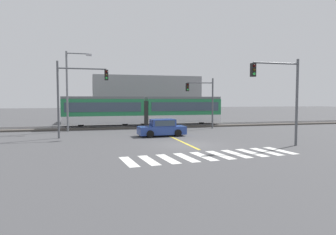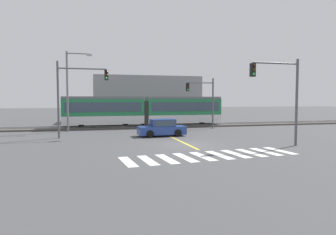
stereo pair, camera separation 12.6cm
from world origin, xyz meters
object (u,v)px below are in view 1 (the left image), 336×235
object	(u,v)px
sedan_crossing	(162,128)
traffic_light_far_right	(203,96)
light_rail_tram	(144,110)
traffic_light_mid_left	(75,88)
traffic_light_near_right	(282,88)
street_lamp_west	(70,85)

from	to	relation	value
sedan_crossing	traffic_light_far_right	size ratio (longest dim) A/B	0.75
light_rail_tram	traffic_light_mid_left	distance (m)	11.31
traffic_light_near_right	traffic_light_far_right	bearing A→B (deg)	92.77
sedan_crossing	traffic_light_far_right	xyz separation A→B (m)	(6.09, 5.43, 2.98)
sedan_crossing	street_lamp_west	bearing A→B (deg)	142.97
sedan_crossing	street_lamp_west	world-z (taller)	street_lamp_west
traffic_light_far_right	street_lamp_west	size ratio (longest dim) A/B	0.69
traffic_light_mid_left	traffic_light_far_right	xyz separation A→B (m)	(13.49, 4.73, -0.56)
street_lamp_west	sedan_crossing	bearing A→B (deg)	-37.03
traffic_light_near_right	traffic_light_far_right	distance (m)	13.22
traffic_light_far_right	light_rail_tram	bearing A→B (deg)	149.83
traffic_light_near_right	traffic_light_mid_left	bearing A→B (deg)	149.05
sedan_crossing	traffic_light_near_right	xyz separation A→B (m)	(6.73, -7.77, 3.38)
light_rail_tram	traffic_light_near_right	xyz separation A→B (m)	(6.72, -16.74, 2.03)
light_rail_tram	traffic_light_far_right	xyz separation A→B (m)	(6.08, -3.53, 1.63)
traffic_light_near_right	street_lamp_west	world-z (taller)	street_lamp_west
sedan_crossing	traffic_light_far_right	bearing A→B (deg)	41.73
traffic_light_mid_left	street_lamp_west	world-z (taller)	street_lamp_west
sedan_crossing	street_lamp_west	xyz separation A→B (m)	(-8.16, 6.16, 4.00)
light_rail_tram	street_lamp_west	size ratio (longest dim) A/B	2.27
traffic_light_near_right	sedan_crossing	bearing A→B (deg)	130.86
light_rail_tram	traffic_light_near_right	distance (m)	18.15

